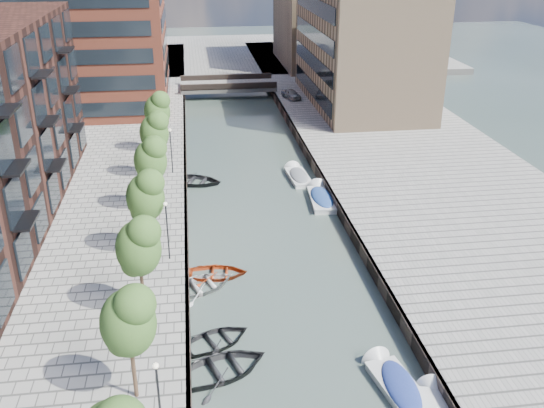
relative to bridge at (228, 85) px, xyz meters
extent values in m
plane|color=#38473F|center=(0.00, -32.00, -1.39)|extent=(300.00, 300.00, 0.00)
cube|color=gray|center=(16.00, -32.00, -0.89)|extent=(20.00, 140.00, 1.00)
cube|color=#332823|center=(-6.10, -32.00, -0.89)|extent=(0.25, 140.00, 1.00)
cube|color=#332823|center=(6.10, -32.00, -0.89)|extent=(0.25, 140.00, 1.00)
cube|color=gray|center=(0.00, 28.00, -0.89)|extent=(80.00, 40.00, 1.00)
cube|color=tan|center=(16.00, -10.00, 6.61)|extent=(12.00, 25.00, 14.00)
cube|color=tan|center=(16.00, 16.00, 7.61)|extent=(12.00, 20.00, 16.00)
cube|color=gray|center=(0.00, 0.00, -0.09)|extent=(13.00, 6.00, 0.60)
cube|color=#332823|center=(0.00, -2.80, 0.51)|extent=(13.00, 0.40, 0.80)
cube|color=#332823|center=(0.00, 2.80, 0.51)|extent=(13.00, 0.40, 0.80)
cylinder|color=#382619|center=(-8.50, -61.00, 1.21)|extent=(0.20, 0.20, 3.20)
ellipsoid|color=#2A4D1D|center=(-8.50, -61.00, 3.93)|extent=(2.50, 2.50, 3.25)
cylinder|color=#382619|center=(-8.50, -54.00, 1.21)|extent=(0.20, 0.20, 3.20)
ellipsoid|color=#2A4D1D|center=(-8.50, -54.00, 3.93)|extent=(2.50, 2.50, 3.25)
cylinder|color=#382619|center=(-8.50, -47.00, 1.21)|extent=(0.20, 0.20, 3.20)
ellipsoid|color=#2A4D1D|center=(-8.50, -47.00, 3.93)|extent=(2.50, 2.50, 3.25)
cylinder|color=#382619|center=(-8.50, -40.00, 1.21)|extent=(0.20, 0.20, 3.20)
ellipsoid|color=#2A4D1D|center=(-8.50, -40.00, 3.93)|extent=(2.50, 2.50, 3.25)
cylinder|color=#382619|center=(-8.50, -33.00, 1.21)|extent=(0.20, 0.20, 3.20)
ellipsoid|color=#2A4D1D|center=(-8.50, -33.00, 3.93)|extent=(2.50, 2.50, 3.25)
cylinder|color=#382619|center=(-8.50, -26.00, 1.21)|extent=(0.20, 0.20, 3.20)
ellipsoid|color=#2A4D1D|center=(-8.50, -26.00, 3.93)|extent=(2.50, 2.50, 3.25)
cylinder|color=black|center=(-7.20, -64.00, 1.61)|extent=(0.10, 0.10, 4.00)
sphere|color=#FFF2CC|center=(-7.20, -64.00, 3.61)|extent=(0.24, 0.24, 0.24)
cylinder|color=black|center=(-7.20, -48.00, 1.61)|extent=(0.10, 0.10, 4.00)
sphere|color=#FFF2CC|center=(-7.20, -48.00, 3.61)|extent=(0.24, 0.24, 0.24)
cylinder|color=black|center=(-7.20, -32.00, 1.61)|extent=(0.10, 0.10, 4.00)
sphere|color=#FFF2CC|center=(-7.20, -32.00, 3.61)|extent=(0.24, 0.24, 0.24)
imported|color=black|center=(-4.42, -58.77, -1.39)|extent=(6.04, 5.16, 1.06)
imported|color=black|center=(-4.59, -56.24, -1.39)|extent=(4.98, 4.40, 0.86)
imported|color=#A43411|center=(-4.18, -48.96, -1.39)|extent=(4.36, 3.28, 0.86)
imported|color=silver|center=(-5.29, -50.46, -1.39)|extent=(5.66, 4.97, 0.97)
imported|color=black|center=(-5.35, -32.45, -1.39)|extent=(6.08, 5.22, 1.06)
cube|color=silver|center=(4.24, -61.51, -1.34)|extent=(2.45, 4.72, 0.63)
cube|color=silver|center=(4.24, -61.51, -1.00)|extent=(2.54, 4.83, 0.10)
cone|color=silver|center=(3.83, -59.31, -1.29)|extent=(1.79, 1.17, 1.66)
ellipsoid|color=navy|center=(4.24, -61.51, -0.95)|extent=(2.28, 4.31, 0.55)
cone|color=silver|center=(5.81, -61.82, -1.29)|extent=(1.88, 1.31, 1.70)
cube|color=silver|center=(5.27, -38.15, -1.34)|extent=(2.17, 5.09, 0.70)
cube|color=silver|center=(5.27, -38.15, -0.96)|extent=(2.27, 5.20, 0.11)
cone|color=silver|center=(5.44, -35.66, -1.28)|extent=(1.90, 1.10, 1.84)
ellipsoid|color=navy|center=(5.27, -38.15, -0.90)|extent=(2.04, 4.65, 0.61)
cube|color=silver|center=(4.24, -32.80, -1.34)|extent=(1.94, 4.54, 0.63)
cube|color=silver|center=(4.24, -32.80, -1.00)|extent=(2.02, 4.64, 0.10)
cone|color=silver|center=(4.09, -30.59, -1.29)|extent=(1.70, 0.98, 1.64)
ellipsoid|color=slate|center=(4.24, -32.80, -0.96)|extent=(1.82, 4.15, 0.54)
imported|color=#949698|center=(7.81, -6.97, 0.22)|extent=(2.49, 3.88, 1.23)
camera|label=1|loc=(-5.22, -83.86, 19.41)|focal=40.00mm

